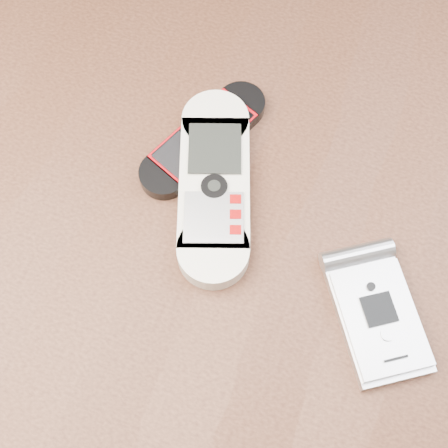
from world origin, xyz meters
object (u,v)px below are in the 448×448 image
nokia_white (214,184)px  motorola_razr (378,316)px  nokia_black_red (204,138)px  table (219,269)px

nokia_white → motorola_razr: bearing=-41.2°
nokia_white → nokia_black_red: nokia_white is taller
nokia_black_red → motorola_razr: (0.18, -0.10, 0.00)m
table → nokia_black_red: (-0.04, 0.07, 0.11)m
nokia_white → nokia_black_red: size_ratio=1.28×
table → nokia_black_red: nokia_black_red is taller
nokia_black_red → motorola_razr: size_ratio=1.23×
motorola_razr → nokia_white: bearing=124.9°
nokia_white → table: bearing=-84.0°
nokia_black_red → motorola_razr: bearing=-6.5°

